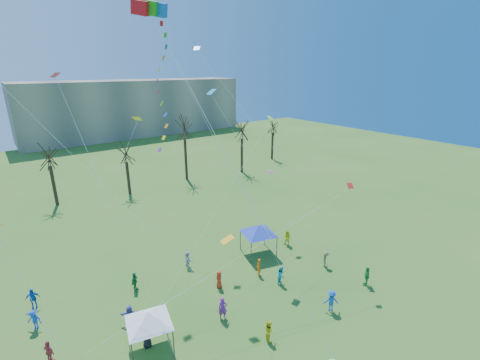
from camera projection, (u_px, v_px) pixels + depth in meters
ground at (277, 356)px, 22.39m from camera, size 160.00×160.00×0.00m
distant_building at (136, 108)px, 94.49m from camera, size 60.00×14.00×15.00m
bare_tree_row at (126, 148)px, 49.50m from camera, size 68.46×8.62×11.36m
big_box_kite at (167, 90)px, 19.31m from camera, size 3.55×6.38×22.33m
canopy_tent_white at (148, 317)px, 22.25m from camera, size 3.92×3.92×3.02m
canopy_tent_blue at (259, 229)px, 33.90m from camera, size 4.18×4.18×3.25m
festival_crowd at (201, 302)px, 26.25m from camera, size 25.76×15.73×1.85m
small_kites_aloft at (187, 134)px, 26.23m from camera, size 26.34×18.92×34.48m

